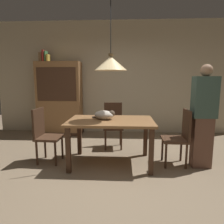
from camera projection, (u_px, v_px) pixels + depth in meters
ground at (110, 177)px, 2.94m from camera, size 10.00×10.00×0.00m
back_wall at (116, 78)px, 5.32m from camera, size 6.40×0.10×2.90m
dining_table at (111, 126)px, 3.33m from camera, size 1.40×0.90×0.75m
chair_far_back at (113, 123)px, 4.22m from camera, size 0.43×0.43×0.93m
chair_left_side at (45, 133)px, 3.42m from camera, size 0.42×0.42×0.93m
chair_right_side at (180, 135)px, 3.29m from camera, size 0.41×0.41×0.93m
cat_sleeping at (105, 115)px, 3.34m from camera, size 0.41×0.32×0.16m
pendant_lamp at (111, 63)px, 3.17m from camera, size 0.52×0.52×1.30m
hutch_bookcase at (60, 100)px, 5.16m from camera, size 1.12×0.45×1.85m
book_brown_thick at (42, 57)px, 5.01m from camera, size 0.06×0.24×0.22m
book_red_tall at (44, 56)px, 5.01m from camera, size 0.04×0.22×0.28m
book_green_slim at (46, 56)px, 5.00m from camera, size 0.03×0.20×0.26m
book_yellow_short at (48, 58)px, 5.01m from camera, size 0.04×0.20×0.18m
person_standing at (203, 117)px, 3.17m from camera, size 0.36×0.22×1.64m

